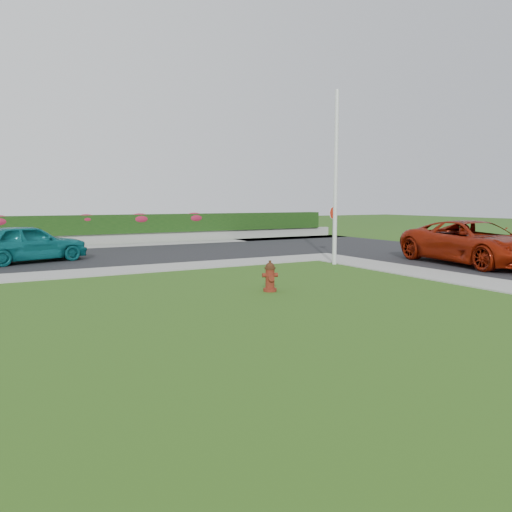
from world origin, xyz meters
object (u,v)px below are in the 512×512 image
suv_red (474,243)px  fire_hydrant (270,277)px  stop_sign (333,219)px  sedan_teal (28,243)px  utility_pole (336,179)px

suv_red → fire_hydrant: bearing=-166.4°
suv_red → stop_sign: stop_sign is taller
fire_hydrant → suv_red: (9.85, 0.94, 0.48)m
stop_sign → fire_hydrant: bearing=-132.6°
sedan_teal → stop_sign: 13.14m
utility_pole → sedan_teal: bearing=149.0°
fire_hydrant → suv_red: size_ratio=0.14×
fire_hydrant → stop_sign: (7.30, 6.51, 1.25)m
suv_red → sedan_teal: suv_red is taller
suv_red → stop_sign: (-2.56, 5.57, 0.77)m
utility_pole → suv_red: bearing=-32.7°
fire_hydrant → sedan_teal: (-5.28, 10.22, 0.40)m
utility_pole → stop_sign: utility_pole is taller
utility_pole → stop_sign: bearing=53.0°
sedan_teal → utility_pole: size_ratio=0.67×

